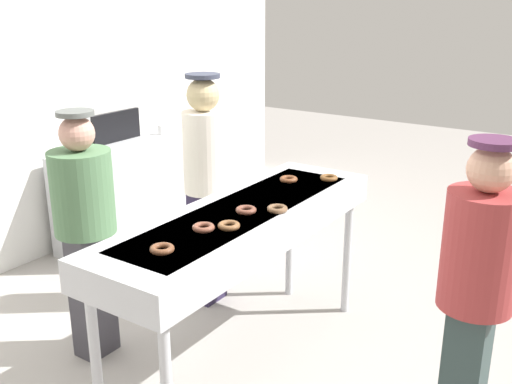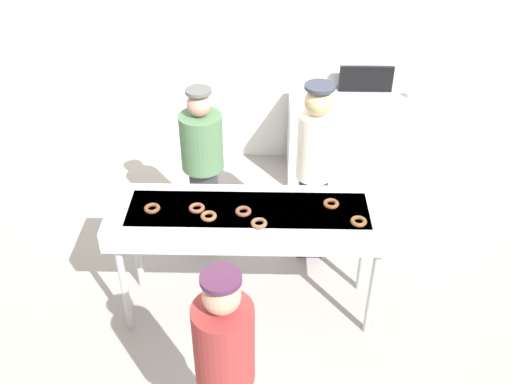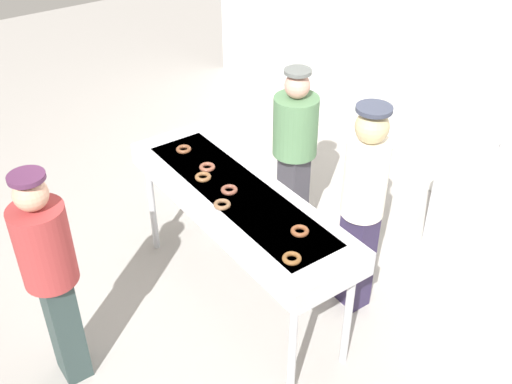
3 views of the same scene
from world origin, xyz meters
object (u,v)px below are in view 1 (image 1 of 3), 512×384
Objects in this scene: prep_counter at (140,191)px; customer_waiting at (475,292)px; worker_baker at (85,219)px; chocolate_donut_6 at (246,210)px; fryer_conveyor at (243,225)px; chocolate_donut_1 at (162,249)px; chocolate_donut_2 at (203,227)px; chocolate_donut_0 at (289,179)px; menu_display at (116,127)px; worker_assistant at (205,178)px; paper_cup_2 at (86,146)px; paper_cup_0 at (162,130)px; chocolate_donut_4 at (329,178)px; chocolate_donut_3 at (277,209)px; paper_cup_1 at (78,149)px; chocolate_donut_5 at (229,226)px.

customer_waiting is at bearing -110.48° from prep_counter.
chocolate_donut_6 is at bearing 128.66° from worker_baker.
chocolate_donut_6 is at bearing -125.38° from fryer_conveyor.
chocolate_donut_1 is 1.00× the size of chocolate_donut_2.
menu_display is at bearing 75.93° from chocolate_donut_0.
worker_assistant is at bearing 60.17° from customer_waiting.
customer_waiting is 1.01× the size of prep_counter.
chocolate_donut_1 reaches higher than paper_cup_2.
paper_cup_0 is at bearing 46.95° from chocolate_donut_2.
fryer_conveyor is at bearing 169.56° from chocolate_donut_4.
chocolate_donut_3 is at bearing -176.99° from chocolate_donut_4.
menu_display reaches higher than chocolate_donut_3.
chocolate_donut_3 is (0.81, -0.16, 0.00)m from chocolate_donut_1.
chocolate_donut_0 is 1.60m from customer_waiting.
paper_cup_1 is (1.04, 2.26, -0.10)m from chocolate_donut_2.
chocolate_donut_0 reaches higher than prep_counter.
fryer_conveyor is 1.32× the size of worker_baker.
prep_counter is at bearing 52.80° from chocolate_donut_2.
chocolate_donut_1 is (-0.72, -0.03, 0.11)m from fryer_conveyor.
worker_assistant reaches higher than paper_cup_2.
paper_cup_2 is (0.12, 0.03, 0.00)m from paper_cup_1.
menu_display reaches higher than chocolate_donut_2.
chocolate_donut_0 and chocolate_donut_5 have the same top height.
chocolate_donut_1 is 1.32× the size of paper_cup_0.
paper_cup_1 is at bearing 73.29° from chocolate_donut_6.
paper_cup_0 is at bearing -6.36° from paper_cup_2.
chocolate_donut_6 is 2.52m from prep_counter.
worker_baker reaches higher than paper_cup_1.
customer_waiting is at bearing -80.91° from chocolate_donut_5.
worker_baker is 2.18m from menu_display.
chocolate_donut_2 is at bearing 1.84° from chocolate_donut_1.
customer_waiting is at bearing -77.54° from chocolate_donut_2.
customer_waiting is (0.63, -1.34, -0.12)m from chocolate_donut_1.
worker_assistant reaches higher than chocolate_donut_4.
chocolate_donut_4 reaches higher than paper_cup_1.
worker_assistant is 2.18m from customer_waiting.
chocolate_donut_3 is 0.18m from chocolate_donut_6.
chocolate_donut_5 is 2.85m from menu_display.
fryer_conveyor is 2.44m from prep_counter.
fryer_conveyor is at bearing 39.91° from worker_assistant.
paper_cup_1 is (0.65, 2.25, 0.02)m from fryer_conveyor.
chocolate_donut_3 is at bearing -49.21° from chocolate_donut_6.
customer_waiting is (-0.17, -1.18, -0.12)m from chocolate_donut_3.
paper_cup_0 is (1.58, 2.37, -0.10)m from chocolate_donut_3.
customer_waiting reaches higher than chocolate_donut_1.
fryer_conveyor is 23.10× the size of paper_cup_1.
customer_waiting reaches higher than menu_display.
paper_cup_2 is at bearing 66.08° from chocolate_donut_5.
chocolate_donut_4 is at bearing -98.84° from menu_display.
paper_cup_2 is 0.16× the size of menu_display.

